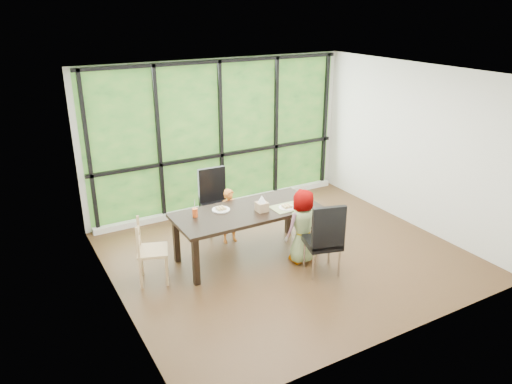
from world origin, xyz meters
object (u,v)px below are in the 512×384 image
plate_far (221,210)px  child_older (302,226)px  chair_interior_leather (323,237)px  dining_table (247,233)px  green_cup (304,201)px  chair_window_leather (217,203)px  child_toddler (230,216)px  tissue_box (262,207)px  orange_cup (195,213)px  white_mug (303,194)px  chair_end_beech (153,251)px  plate_near (287,208)px

plate_far → child_older: bearing=-36.2°
chair_interior_leather → plate_far: size_ratio=4.10×
dining_table → child_older: 0.84m
green_cup → chair_window_leather: bearing=127.1°
child_toddler → green_cup: bearing=-42.0°
green_cup → tissue_box: size_ratio=0.87×
dining_table → orange_cup: orange_cup is taller
plate_far → dining_table: bearing=-29.2°
white_mug → child_older: bearing=-124.8°
chair_window_leather → chair_end_beech: size_ratio=1.20×
child_older → green_cup: 0.43m
white_mug → dining_table: bearing=-178.5°
chair_window_leather → white_mug: chair_window_leather is taller
plate_near → tissue_box: bearing=166.1°
chair_end_beech → child_toddler: 1.53m
chair_end_beech → plate_near: 2.03m
plate_far → chair_window_leather: bearing=69.7°
child_older → orange_cup: size_ratio=8.99×
dining_table → orange_cup: 0.88m
tissue_box → white_mug: bearing=10.7°
dining_table → tissue_box: bearing=-36.2°
plate_near → green_cup: 0.30m
chair_window_leather → green_cup: chair_window_leather is taller
child_older → tissue_box: bearing=-45.3°
orange_cup → plate_far: bearing=3.3°
green_cup → white_mug: 0.32m
chair_interior_leather → orange_cup: (-1.44, 1.09, 0.27)m
dining_table → plate_far: size_ratio=8.15×
chair_interior_leather → chair_end_beech: 2.33m
tissue_box → orange_cup: bearing=162.5°
green_cup → dining_table: bearing=163.7°
chair_interior_leather → green_cup: size_ratio=7.90×
chair_window_leather → orange_cup: (-0.69, -0.78, 0.27)m
plate_near → orange_cup: 1.35m
plate_far → tissue_box: size_ratio=1.67×
plate_near → green_cup: size_ratio=1.80×
dining_table → chair_interior_leather: chair_interior_leather is taller
child_toddler → child_older: size_ratio=0.80×
child_toddler → tissue_box: bearing=-73.8°
chair_window_leather → tissue_box: bearing=-74.8°
child_older → plate_far: 1.21m
chair_interior_leather → plate_near: size_ratio=4.38×
green_cup → white_mug: bearing=58.0°
child_toddler → chair_interior_leather: bearing=-63.3°
chair_end_beech → plate_near: chair_end_beech is taller
chair_window_leather → orange_cup: size_ratio=8.72×
plate_far → white_mug: bearing=-6.7°
chair_end_beech → green_cup: 2.32m
child_older → green_cup: child_older is taller
plate_far → green_cup: size_ratio=1.93×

